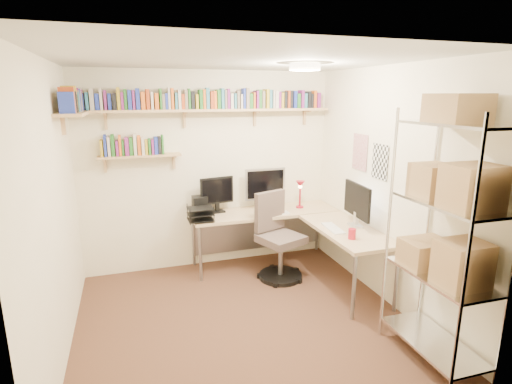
% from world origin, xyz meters
% --- Properties ---
extents(ground, '(3.20, 3.20, 0.00)m').
position_xyz_m(ground, '(0.00, 0.00, 0.00)').
color(ground, '#4A2A20').
rests_on(ground, ground).
extents(room_shell, '(3.24, 3.04, 2.52)m').
position_xyz_m(room_shell, '(0.00, 0.00, 1.55)').
color(room_shell, '#EFE6C2').
rests_on(room_shell, ground).
extents(wall_shelves, '(3.12, 1.09, 0.80)m').
position_xyz_m(wall_shelves, '(-0.42, 1.30, 2.03)').
color(wall_shelves, tan).
rests_on(wall_shelves, ground).
extents(corner_desk, '(1.96, 1.91, 1.27)m').
position_xyz_m(corner_desk, '(0.70, 0.97, 0.73)').
color(corner_desk, beige).
rests_on(corner_desk, ground).
extents(office_chair, '(0.60, 0.61, 1.06)m').
position_xyz_m(office_chair, '(0.68, 0.81, 0.44)').
color(office_chair, black).
rests_on(office_chair, ground).
extents(wire_rack, '(0.46, 0.92, 2.21)m').
position_xyz_m(wire_rack, '(1.36, -1.12, 1.33)').
color(wire_rack, silver).
rests_on(wire_rack, ground).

